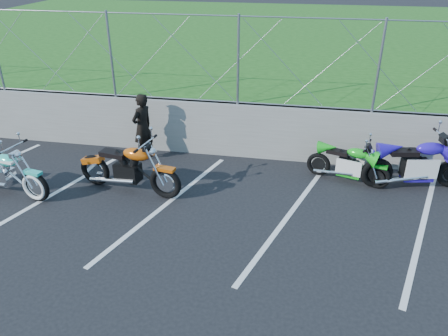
% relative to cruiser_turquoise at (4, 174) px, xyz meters
% --- Properties ---
extents(ground, '(90.00, 90.00, 0.00)m').
position_rel_cruiser_turquoise_xyz_m(ground, '(3.35, -0.78, -0.45)').
color(ground, black).
rests_on(ground, ground).
extents(retaining_wall, '(30.00, 0.22, 1.30)m').
position_rel_cruiser_turquoise_xyz_m(retaining_wall, '(3.35, 2.72, 0.20)').
color(retaining_wall, slate).
rests_on(retaining_wall, ground).
extents(grass_field, '(30.00, 20.00, 1.30)m').
position_rel_cruiser_turquoise_xyz_m(grass_field, '(3.35, 12.72, 0.20)').
color(grass_field, '#1D5216').
rests_on(grass_field, ground).
extents(chain_link_fence, '(28.00, 0.03, 2.00)m').
position_rel_cruiser_turquoise_xyz_m(chain_link_fence, '(3.35, 2.72, 1.85)').
color(chain_link_fence, gray).
rests_on(chain_link_fence, retaining_wall).
extents(parking_lines, '(18.29, 4.31, 0.01)m').
position_rel_cruiser_turquoise_xyz_m(parking_lines, '(4.55, 0.22, -0.45)').
color(parking_lines, silver).
rests_on(parking_lines, ground).
extents(cruiser_turquoise, '(2.25, 0.71, 1.13)m').
position_rel_cruiser_turquoise_xyz_m(cruiser_turquoise, '(0.00, 0.00, 0.00)').
color(cruiser_turquoise, black).
rests_on(cruiser_turquoise, ground).
extents(naked_orange, '(2.33, 0.79, 1.17)m').
position_rel_cruiser_turquoise_xyz_m(naked_orange, '(2.48, 0.56, 0.05)').
color(naked_orange, black).
rests_on(naked_orange, ground).
extents(sportbike_green, '(1.74, 0.72, 0.93)m').
position_rel_cruiser_turquoise_xyz_m(sportbike_green, '(6.92, 1.82, -0.05)').
color(sportbike_green, black).
rests_on(sportbike_green, ground).
extents(sportbike_blue, '(2.24, 0.80, 1.17)m').
position_rel_cruiser_turquoise_xyz_m(sportbike_blue, '(8.29, 1.83, 0.05)').
color(sportbike_blue, black).
rests_on(sportbike_blue, ground).
extents(person_standing, '(0.59, 0.69, 1.61)m').
position_rel_cruiser_turquoise_xyz_m(person_standing, '(2.21, 2.12, 0.35)').
color(person_standing, black).
rests_on(person_standing, ground).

